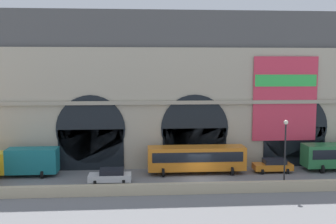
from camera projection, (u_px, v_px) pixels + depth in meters
ground_plane at (201, 179)px, 43.39m from camera, size 200.00×200.00×0.00m
quay_parapet_wall at (208, 188)px, 38.69m from camera, size 90.00×0.70×1.02m
station_building at (193, 91)px, 49.85m from camera, size 51.23×5.46×18.68m
box_truck_west at (24, 161)px, 44.52m from camera, size 7.50×2.91×3.12m
car_midwest at (110, 176)px, 41.85m from camera, size 4.40×2.22×1.55m
bus_center at (196, 158)px, 45.63m from camera, size 11.00×3.25×3.10m
car_mideast at (273, 165)px, 46.33m from camera, size 4.40×2.22×1.55m
street_lamp_quayside at (285, 145)px, 39.61m from camera, size 0.44×0.44×6.90m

